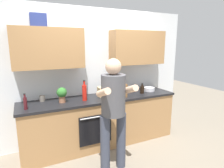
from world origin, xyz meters
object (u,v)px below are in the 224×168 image
at_px(cup_stoneware, 42,98).
at_px(bottle_wine, 25,103).
at_px(person_standing, 113,107).
at_px(bottle_hotsauce, 84,92).
at_px(knife_block, 123,90).
at_px(bottle_vinegar, 123,86).
at_px(cup_tea, 116,95).
at_px(grocery_bag_bread, 103,92).
at_px(mixing_bowl, 149,89).
at_px(bottle_soy, 142,89).
at_px(potted_herb, 62,94).
at_px(bottle_juice, 116,88).

bearing_deg(cup_stoneware, bottle_wine, -128.10).
distance_m(person_standing, bottle_hotsauce, 0.75).
bearing_deg(cup_stoneware, knife_block, -14.14).
xyz_separation_m(bottle_vinegar, cup_tea, (-0.35, -0.37, -0.06)).
bearing_deg(grocery_bag_bread, bottle_vinegar, 18.16).
distance_m(cup_stoneware, mixing_bowl, 2.08).
distance_m(knife_block, grocery_bag_bread, 0.38).
bearing_deg(bottle_soy, grocery_bag_bread, 171.43).
distance_m(cup_tea, potted_herb, 0.93).
xyz_separation_m(bottle_wine, cup_stoneware, (0.26, 0.33, -0.05)).
bearing_deg(potted_herb, cup_stoneware, 143.29).
height_order(bottle_vinegar, bottle_soy, bottle_vinegar).
distance_m(bottle_soy, potted_herb, 1.53).
bearing_deg(potted_herb, bottle_vinegar, 10.22).
distance_m(bottle_hotsauce, bottle_vinegar, 0.94).
height_order(bottle_wine, grocery_bag_bread, bottle_wine).
bearing_deg(cup_stoneware, bottle_juice, -0.66).
height_order(bottle_soy, knife_block, knife_block).
height_order(bottle_hotsauce, knife_block, bottle_hotsauce).
xyz_separation_m(bottle_wine, cup_tea, (1.46, -0.03, -0.05)).
xyz_separation_m(person_standing, mixing_bowl, (1.21, 0.81, -0.04)).
height_order(bottle_wine, potted_herb, potted_herb).
distance_m(cup_tea, mixing_bowl, 0.89).
relative_size(person_standing, mixing_bowl, 7.38).
height_order(bottle_vinegar, knife_block, knife_block).
distance_m(bottle_soy, cup_stoneware, 1.84).
xyz_separation_m(mixing_bowl, grocery_bag_bread, (-1.04, 0.01, 0.05)).
relative_size(mixing_bowl, potted_herb, 0.89).
bearing_deg(mixing_bowl, grocery_bag_bread, 179.43).
distance_m(cup_tea, grocery_bag_bread, 0.27).
xyz_separation_m(cup_stoneware, grocery_bag_bread, (1.03, -0.16, 0.04)).
bearing_deg(bottle_soy, cup_tea, -172.37).
bearing_deg(grocery_bag_bread, cup_stoneware, 171.28).
relative_size(bottle_hotsauce, bottle_wine, 1.45).
height_order(mixing_bowl, grocery_bag_bread, grocery_bag_bread).
relative_size(person_standing, bottle_vinegar, 6.43).
distance_m(person_standing, bottle_wine, 1.29).
xyz_separation_m(cup_tea, cup_stoneware, (-1.20, 0.36, -0.00)).
distance_m(bottle_vinegar, cup_tea, 0.51).
height_order(bottle_juice, knife_block, knife_block).
bearing_deg(bottle_juice, person_standing, -118.38).
height_order(person_standing, potted_herb, person_standing).
xyz_separation_m(person_standing, cup_stoneware, (-0.86, 0.98, -0.03)).
height_order(bottle_juice, grocery_bag_bread, bottle_juice).
relative_size(person_standing, grocery_bag_bread, 9.37).
bearing_deg(cup_stoneware, bottle_vinegar, 0.45).
bearing_deg(cup_tea, grocery_bag_bread, 129.98).
relative_size(bottle_vinegar, potted_herb, 1.02).
relative_size(bottle_wine, mixing_bowl, 1.08).
xyz_separation_m(bottle_juice, cup_stoneware, (-1.38, 0.02, -0.04)).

